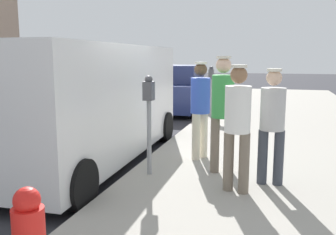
{
  "coord_description": "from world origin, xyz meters",
  "views": [
    {
      "loc": [
        3.15,
        -5.67,
        1.95
      ],
      "look_at": [
        1.65,
        -0.41,
        1.05
      ],
      "focal_mm": 39.79,
      "sensor_mm": 36.0,
      "label": 1
    }
  ],
  "objects_px": {
    "pedestrian_in_green": "(223,106)",
    "parking_meter_far": "(211,83)",
    "parked_van": "(85,101)",
    "parked_sedan_ahead": "(178,90)",
    "pedestrian_in_blue": "(200,104)",
    "parking_meter_near": "(149,108)",
    "pedestrian_in_gray": "(272,120)",
    "pedestrian_in_white": "(237,120)"
  },
  "relations": [
    {
      "from": "parking_meter_far",
      "to": "parked_sedan_ahead",
      "type": "xyz_separation_m",
      "value": [
        -1.53,
        2.03,
        -0.43
      ]
    },
    {
      "from": "parked_van",
      "to": "parked_sedan_ahead",
      "type": "relative_size",
      "value": 1.18
    },
    {
      "from": "parking_meter_far",
      "to": "pedestrian_in_white",
      "type": "xyz_separation_m",
      "value": [
        1.36,
        -6.14,
        -0.06
      ]
    },
    {
      "from": "pedestrian_in_green",
      "to": "parking_meter_far",
      "type": "bearing_deg",
      "value": 101.23
    },
    {
      "from": "parking_meter_near",
      "to": "pedestrian_in_white",
      "type": "xyz_separation_m",
      "value": [
        1.36,
        -0.4,
        -0.06
      ]
    },
    {
      "from": "pedestrian_in_white",
      "to": "pedestrian_in_green",
      "type": "relative_size",
      "value": 0.94
    },
    {
      "from": "parked_van",
      "to": "parked_sedan_ahead",
      "type": "distance_m",
      "value": 6.96
    },
    {
      "from": "pedestrian_in_white",
      "to": "parked_van",
      "type": "xyz_separation_m",
      "value": [
        -2.86,
        1.22,
        0.03
      ]
    },
    {
      "from": "pedestrian_in_white",
      "to": "parking_meter_near",
      "type": "bearing_deg",
      "value": 163.52
    },
    {
      "from": "pedestrian_in_gray",
      "to": "pedestrian_in_blue",
      "type": "distance_m",
      "value": 1.62
    },
    {
      "from": "parked_van",
      "to": "parked_sedan_ahead",
      "type": "height_order",
      "value": "parked_van"
    },
    {
      "from": "pedestrian_in_green",
      "to": "parked_van",
      "type": "height_order",
      "value": "parked_van"
    },
    {
      "from": "pedestrian_in_white",
      "to": "parked_van",
      "type": "bearing_deg",
      "value": 156.93
    },
    {
      "from": "pedestrian_in_blue",
      "to": "parked_sedan_ahead",
      "type": "relative_size",
      "value": 0.39
    },
    {
      "from": "parking_meter_near",
      "to": "parked_van",
      "type": "distance_m",
      "value": 1.71
    },
    {
      "from": "pedestrian_in_blue",
      "to": "parked_sedan_ahead",
      "type": "xyz_separation_m",
      "value": [
        -2.11,
        6.67,
        -0.38
      ]
    },
    {
      "from": "parked_sedan_ahead",
      "to": "parking_meter_near",
      "type": "bearing_deg",
      "value": -78.83
    },
    {
      "from": "parking_meter_near",
      "to": "pedestrian_in_blue",
      "type": "xyz_separation_m",
      "value": [
        0.57,
        1.1,
        -0.05
      ]
    },
    {
      "from": "pedestrian_in_green",
      "to": "pedestrian_in_blue",
      "type": "bearing_deg",
      "value": 125.08
    },
    {
      "from": "parking_meter_near",
      "to": "pedestrian_in_gray",
      "type": "distance_m",
      "value": 1.8
    },
    {
      "from": "pedestrian_in_gray",
      "to": "pedestrian_in_green",
      "type": "height_order",
      "value": "pedestrian_in_green"
    },
    {
      "from": "pedestrian_in_gray",
      "to": "parking_meter_far",
      "type": "bearing_deg",
      "value": 107.51
    },
    {
      "from": "parked_van",
      "to": "parking_meter_near",
      "type": "bearing_deg",
      "value": -28.54
    },
    {
      "from": "pedestrian_in_green",
      "to": "parked_van",
      "type": "bearing_deg",
      "value": 171.09
    },
    {
      "from": "pedestrian_in_gray",
      "to": "parked_sedan_ahead",
      "type": "bearing_deg",
      "value": 113.31
    },
    {
      "from": "parked_van",
      "to": "pedestrian_in_white",
      "type": "bearing_deg",
      "value": -23.07
    },
    {
      "from": "parked_van",
      "to": "parked_sedan_ahead",
      "type": "bearing_deg",
      "value": 90.27
    },
    {
      "from": "parking_meter_far",
      "to": "parked_van",
      "type": "relative_size",
      "value": 0.29
    },
    {
      "from": "parking_meter_near",
      "to": "pedestrian_in_green",
      "type": "height_order",
      "value": "pedestrian_in_green"
    },
    {
      "from": "pedestrian_in_gray",
      "to": "pedestrian_in_blue",
      "type": "height_order",
      "value": "pedestrian_in_blue"
    },
    {
      "from": "pedestrian_in_gray",
      "to": "parked_van",
      "type": "relative_size",
      "value": 0.31
    },
    {
      "from": "pedestrian_in_green",
      "to": "pedestrian_in_gray",
      "type": "bearing_deg",
      "value": -27.1
    },
    {
      "from": "parking_meter_far",
      "to": "parked_van",
      "type": "height_order",
      "value": "parked_van"
    },
    {
      "from": "parking_meter_near",
      "to": "parked_sedan_ahead",
      "type": "xyz_separation_m",
      "value": [
        -1.53,
        7.77,
        -0.43
      ]
    },
    {
      "from": "pedestrian_in_white",
      "to": "pedestrian_in_green",
      "type": "bearing_deg",
      "value": 110.42
    },
    {
      "from": "parking_meter_far",
      "to": "parked_van",
      "type": "distance_m",
      "value": 5.14
    },
    {
      "from": "pedestrian_in_blue",
      "to": "parking_meter_near",
      "type": "bearing_deg",
      "value": -117.53
    },
    {
      "from": "parked_van",
      "to": "pedestrian_in_green",
      "type": "bearing_deg",
      "value": -8.91
    },
    {
      "from": "pedestrian_in_white",
      "to": "pedestrian_in_blue",
      "type": "xyz_separation_m",
      "value": [
        -0.79,
        1.5,
        0.01
      ]
    },
    {
      "from": "pedestrian_in_blue",
      "to": "parked_van",
      "type": "distance_m",
      "value": 2.09
    },
    {
      "from": "parked_van",
      "to": "parked_sedan_ahead",
      "type": "xyz_separation_m",
      "value": [
        -0.03,
        6.95,
        -0.41
      ]
    },
    {
      "from": "parking_meter_far",
      "to": "pedestrian_in_gray",
      "type": "xyz_separation_m",
      "value": [
        1.8,
        -5.7,
        -0.1
      ]
    }
  ]
}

